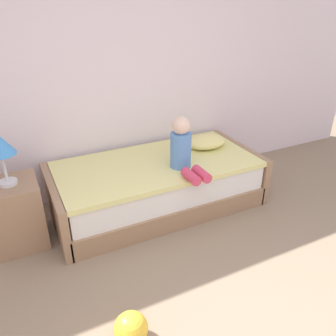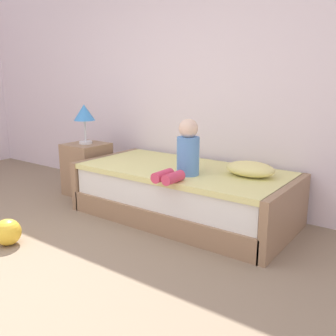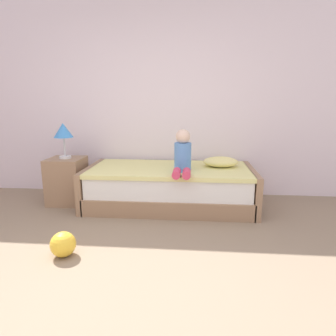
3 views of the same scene
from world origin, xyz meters
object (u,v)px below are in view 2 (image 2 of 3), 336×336
at_px(nightstand, 87,169).
at_px(toy_ball, 8,232).
at_px(pillow, 250,169).
at_px(table_lamp, 84,114).
at_px(bed, 183,193).
at_px(child_figure, 185,153).

bearing_deg(nightstand, toy_ball, -68.45).
relative_size(nightstand, pillow, 1.36).
relative_size(nightstand, table_lamp, 1.33).
relative_size(nightstand, toy_ball, 2.73).
height_order(bed, table_lamp, table_lamp).
height_order(pillow, toy_ball, pillow).
distance_m(pillow, toy_ball, 2.12).
relative_size(nightstand, child_figure, 1.18).
bearing_deg(bed, toy_ball, -120.67).
xyz_separation_m(nightstand, table_lamp, (0.00, 0.00, 0.64)).
distance_m(nightstand, pillow, 2.01).
distance_m(table_lamp, child_figure, 1.55).
relative_size(child_figure, pillow, 1.16).
height_order(table_lamp, toy_ball, table_lamp).
height_order(bed, child_figure, child_figure).
relative_size(child_figure, toy_ball, 2.32).
bearing_deg(table_lamp, nightstand, 0.00).
distance_m(nightstand, table_lamp, 0.64).
bearing_deg(child_figure, nightstand, 172.09).
distance_m(bed, table_lamp, 1.52).
relative_size(bed, nightstand, 3.52).
xyz_separation_m(table_lamp, toy_ball, (0.54, -1.36, -0.83)).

